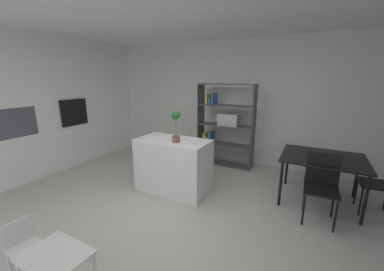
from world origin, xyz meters
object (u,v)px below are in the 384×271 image
Objects in this scene: child_table at (56,262)px; dining_table at (323,161)px; child_chair_left at (24,246)px; dining_chair_near at (322,181)px; open_bookshelf at (223,125)px; built_in_oven at (74,112)px; potted_plant_on_island at (176,123)px; kitchen_island at (173,165)px.

child_table is 3.67m from dining_table.
child_chair_left is 3.63m from dining_chair_near.
dining_table is at bearing -23.63° from open_bookshelf.
built_in_oven reaches higher than dining_table.
dining_table is at bearing 88.28° from dining_chair_near.
child_chair_left is 4.01m from dining_table.
built_in_oven is at bearing -150.79° from open_bookshelf.
potted_plant_on_island reaches higher than dining_table.
potted_plant_on_island reaches higher than dining_chair_near.
potted_plant_on_island is at bearing -157.73° from dining_table.
child_chair_left is at bearing -130.93° from dining_table.
open_bookshelf is 1.53× the size of dining_table.
kitchen_island is 2.28m from dining_chair_near.
open_bookshelf reaches higher than child_table.
built_in_oven is 2.70m from potted_plant_on_island.
kitchen_island is 2.25m from child_table.
kitchen_island is at bearing 141.28° from potted_plant_on_island.
dining_chair_near is (2.14, 0.37, -0.69)m from potted_plant_on_island.
dining_chair_near is at bearing -44.06° from child_chair_left.
child_table is at bearing -39.48° from built_in_oven.
dining_table is (2.07, 3.02, 0.32)m from child_table.
built_in_oven reaches higher than potted_plant_on_island.
child_chair_left is (2.23, -2.28, -0.89)m from built_in_oven.
potted_plant_on_island is 2.38m from dining_table.
dining_chair_near is at bearing -34.84° from open_bookshelf.
child_chair_left is (-0.47, -2.14, -0.92)m from potted_plant_on_island.
dining_table is (2.14, 0.88, -0.56)m from potted_plant_on_island.
built_in_oven is 4.89m from dining_chair_near.
child_table is at bearing -88.07° from child_chair_left.
open_bookshelf is at bearing 88.50° from child_table.
child_chair_left is 0.49× the size of dining_table.
open_bookshelf is at bearing 29.21° from built_in_oven.
child_table is at bearing -131.00° from dining_chair_near.
built_in_oven is 1.15× the size of potted_plant_on_island.
dining_table is at bearing 55.48° from child_table.
built_in_oven is 3.30m from open_bookshelf.
child_chair_left is at bearing -99.37° from open_bookshelf.
dining_chair_near is at bearing 50.43° from child_table.
built_in_oven reaches higher than child_table.
built_in_oven reaches higher than child_chair_left.
dining_table is at bearing -38.81° from child_chair_left.
potted_plant_on_island is 0.56× the size of dining_chair_near.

